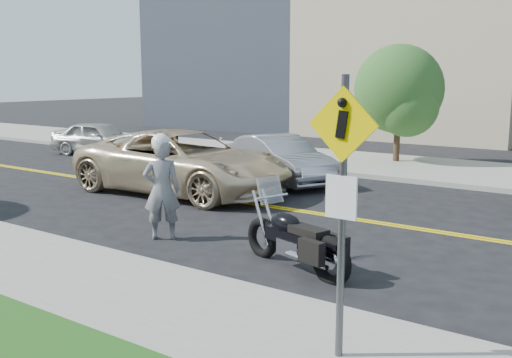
{
  "coord_description": "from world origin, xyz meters",
  "views": [
    {
      "loc": [
        7.0,
        -11.74,
        3.13
      ],
      "look_at": [
        0.48,
        -2.65,
        1.2
      ],
      "focal_mm": 42.0,
      "sensor_mm": 36.0,
      "label": 1
    }
  ],
  "objects_px": {
    "parked_car_silver": "(279,159)",
    "motorcycle": "(296,226)",
    "motorcyclist": "(162,187)",
    "pedestrian_sign": "(342,191)",
    "suv": "(182,162)",
    "parked_car_white": "(99,138)"
  },
  "relations": [
    {
      "from": "parked_car_silver",
      "to": "motorcycle",
      "type": "bearing_deg",
      "value": -120.03
    },
    {
      "from": "motorcycle",
      "to": "motorcyclist",
      "type": "bearing_deg",
      "value": -164.23
    },
    {
      "from": "parked_car_silver",
      "to": "motorcyclist",
      "type": "bearing_deg",
      "value": -141.56
    },
    {
      "from": "pedestrian_sign",
      "to": "motorcyclist",
      "type": "bearing_deg",
      "value": 152.86
    },
    {
      "from": "pedestrian_sign",
      "to": "motorcycle",
      "type": "xyz_separation_m",
      "value": [
        -2.19,
        2.64,
        -1.24
      ]
    },
    {
      "from": "motorcycle",
      "to": "suv",
      "type": "bearing_deg",
      "value": 164.56
    },
    {
      "from": "pedestrian_sign",
      "to": "suv",
      "type": "distance_m",
      "value": 10.33
    },
    {
      "from": "pedestrian_sign",
      "to": "motorcyclist",
      "type": "relative_size",
      "value": 1.45
    },
    {
      "from": "pedestrian_sign",
      "to": "motorcyclist",
      "type": "distance_m",
      "value": 5.97
    },
    {
      "from": "suv",
      "to": "parked_car_white",
      "type": "xyz_separation_m",
      "value": [
        -8.14,
        3.97,
        -0.18
      ]
    },
    {
      "from": "pedestrian_sign",
      "to": "parked_car_silver",
      "type": "height_order",
      "value": "pedestrian_sign"
    },
    {
      "from": "motorcyclist",
      "to": "parked_car_silver",
      "type": "xyz_separation_m",
      "value": [
        -1.61,
        6.52,
        -0.33
      ]
    },
    {
      "from": "pedestrian_sign",
      "to": "motorcycle",
      "type": "bearing_deg",
      "value": 129.67
    },
    {
      "from": "pedestrian_sign",
      "to": "parked_car_white",
      "type": "distance_m",
      "value": 19.26
    },
    {
      "from": "motorcyclist",
      "to": "suv",
      "type": "bearing_deg",
      "value": -94.93
    },
    {
      "from": "motorcycle",
      "to": "parked_car_silver",
      "type": "bearing_deg",
      "value": 142.12
    },
    {
      "from": "parked_car_silver",
      "to": "pedestrian_sign",
      "type": "bearing_deg",
      "value": -118.75
    },
    {
      "from": "motorcyclist",
      "to": "motorcycle",
      "type": "xyz_separation_m",
      "value": [
        3.06,
        -0.05,
        -0.31
      ]
    },
    {
      "from": "suv",
      "to": "parked_car_white",
      "type": "relative_size",
      "value": 1.56
    },
    {
      "from": "parked_car_white",
      "to": "motorcycle",
      "type": "bearing_deg",
      "value": -132.8
    },
    {
      "from": "motorcyclist",
      "to": "motorcycle",
      "type": "bearing_deg",
      "value": 136.39
    },
    {
      "from": "motorcyclist",
      "to": "motorcycle",
      "type": "relative_size",
      "value": 0.87
    }
  ]
}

